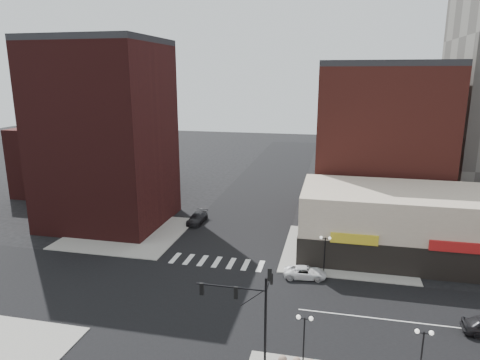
# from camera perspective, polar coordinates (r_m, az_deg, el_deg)

# --- Properties ---
(ground) EXTENTS (240.00, 240.00, 0.00)m
(ground) POSITION_cam_1_polar(r_m,az_deg,el_deg) (43.15, -6.02, -15.31)
(ground) COLOR black
(ground) RESTS_ON ground
(road_ew) EXTENTS (200.00, 14.00, 0.02)m
(road_ew) POSITION_cam_1_polar(r_m,az_deg,el_deg) (43.14, -6.02, -15.30)
(road_ew) COLOR black
(road_ew) RESTS_ON ground
(road_ns) EXTENTS (14.00, 200.00, 0.02)m
(road_ns) POSITION_cam_1_polar(r_m,az_deg,el_deg) (43.14, -6.02, -15.30)
(road_ns) COLOR black
(road_ns) RESTS_ON ground
(sidewalk_nw) EXTENTS (15.00, 15.00, 0.12)m
(sidewalk_nw) POSITION_cam_1_polar(r_m,az_deg,el_deg) (60.60, -14.78, -6.81)
(sidewalk_nw) COLOR gray
(sidewalk_nw) RESTS_ON ground
(sidewalk_ne) EXTENTS (15.00, 15.00, 0.12)m
(sidewalk_ne) POSITION_cam_1_polar(r_m,az_deg,el_deg) (54.33, 13.97, -9.21)
(sidewalk_ne) COLOR gray
(sidewalk_ne) RESTS_ON ground
(building_nw) EXTENTS (16.00, 15.00, 25.00)m
(building_nw) POSITION_cam_1_polar(r_m,az_deg,el_deg) (63.13, -17.48, 5.51)
(building_nw) COLOR #391312
(building_nw) RESTS_ON ground
(building_nw_low) EXTENTS (20.00, 18.00, 12.00)m
(building_nw_low) POSITION_cam_1_polar(r_m,az_deg,el_deg) (83.91, -19.64, 2.78)
(building_nw_low) COLOR #391312
(building_nw_low) RESTS_ON ground
(building_ne_midrise) EXTENTS (18.00, 15.00, 22.00)m
(building_ne_midrise) POSITION_cam_1_polar(r_m,az_deg,el_deg) (66.18, 18.21, 4.50)
(building_ne_midrise) COLOR maroon
(building_ne_midrise) RESTS_ON ground
(building_ne_row) EXTENTS (24.20, 12.20, 8.00)m
(building_ne_row) POSITION_cam_1_polar(r_m,az_deg,el_deg) (54.27, 21.07, -6.11)
(building_ne_row) COLOR beige
(building_ne_row) RESTS_ON ground
(traffic_signal) EXTENTS (5.59, 3.09, 7.77)m
(traffic_signal) POSITION_cam_1_polar(r_m,az_deg,el_deg) (32.47, 1.81, -15.70)
(traffic_signal) COLOR black
(traffic_signal) RESTS_ON ground
(street_lamp_se_a) EXTENTS (1.22, 0.32, 4.16)m
(street_lamp_se_a) POSITION_cam_1_polar(r_m,az_deg,el_deg) (32.81, 8.57, -18.93)
(street_lamp_se_a) COLOR black
(street_lamp_se_a) RESTS_ON sidewalk_se
(street_lamp_se_b) EXTENTS (1.22, 0.32, 4.16)m
(street_lamp_se_b) POSITION_cam_1_polar(r_m,az_deg,el_deg) (33.43, 23.21, -19.33)
(street_lamp_se_b) COLOR black
(street_lamp_se_b) RESTS_ON sidewalk_se
(street_lamp_ne) EXTENTS (1.22, 0.32, 4.16)m
(street_lamp_ne) POSITION_cam_1_polar(r_m,az_deg,el_deg) (47.05, 11.27, -8.50)
(street_lamp_ne) COLOR black
(street_lamp_ne) RESTS_ON sidewalk_ne
(white_suv) EXTENTS (4.70, 2.57, 1.25)m
(white_suv) POSITION_cam_1_polar(r_m,az_deg,el_deg) (46.82, 8.67, -12.08)
(white_suv) COLOR white
(white_suv) RESTS_ON ground
(dark_sedan_north) EXTENTS (2.17, 5.04, 1.45)m
(dark_sedan_north) POSITION_cam_1_polar(r_m,az_deg,el_deg) (62.64, -5.72, -5.07)
(dark_sedan_north) COLOR black
(dark_sedan_north) RESTS_ON ground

